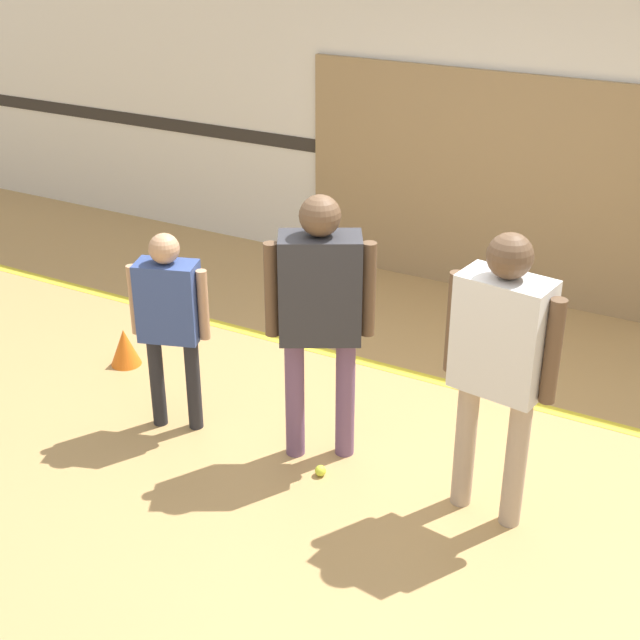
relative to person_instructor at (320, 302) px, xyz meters
The scene contains 12 objects.
ground_plane 1.04m from the person_instructor, 37.09° to the left, with size 16.00×16.00×0.00m, color tan.
wall_back 2.93m from the person_instructor, 86.26° to the left, with size 16.00×0.07×3.20m.
wall_panel 2.80m from the person_instructor, 90.66° to the left, with size 3.07×0.05×1.83m.
floor_stripe 1.54m from the person_instructor, 80.79° to the left, with size 14.40×0.10×0.01m.
person_instructor is the anchor object (origin of this frame).
person_student_left 0.98m from the person_instructor, behind, with size 0.47×0.31×1.30m.
person_student_right 1.07m from the person_instructor, ahead, with size 0.62×0.31×1.64m.
racket_spare_on_floor 1.77m from the person_instructor, 70.76° to the left, with size 0.39×0.54×0.03m.
tennis_ball_near_instructor 1.01m from the person_instructor, 60.58° to the right, with size 0.07×0.07×0.07m, color #CCE038.
tennis_ball_by_spare_racket 1.89m from the person_instructor, 61.33° to the left, with size 0.07×0.07×0.07m, color #CCE038.
tennis_ball_stray_left 1.36m from the person_instructor, 108.79° to the left, with size 0.07×0.07×0.07m, color #CCE038.
training_cone 1.99m from the person_instructor, behind, with size 0.22×0.22×0.28m.
Camera 1 is at (1.99, -4.10, 3.12)m, focal length 50.00 mm.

